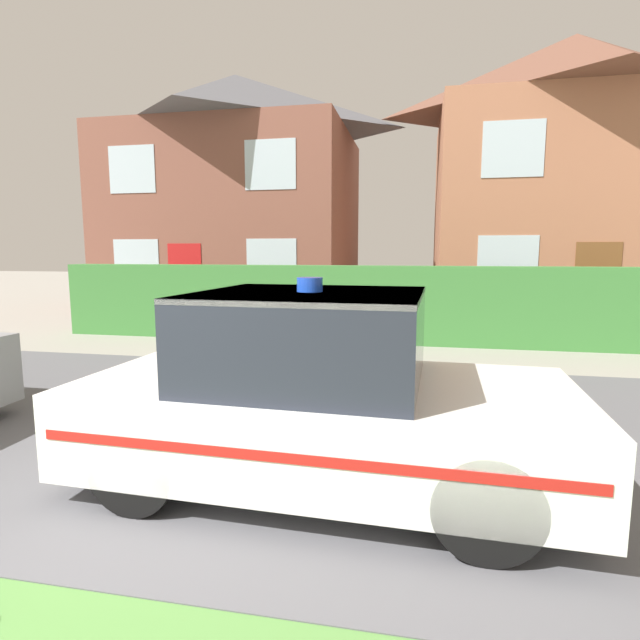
% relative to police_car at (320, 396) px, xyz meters
% --- Properties ---
extents(road_strip, '(28.00, 5.75, 0.01)m').
position_rel_police_car_xyz_m(road_strip, '(-1.46, 1.30, -0.72)').
color(road_strip, '#5B5B60').
rests_on(road_strip, ground).
extents(garden_hedge, '(14.15, 0.59, 1.59)m').
position_rel_police_car_xyz_m(garden_hedge, '(0.03, 6.47, 0.07)').
color(garden_hedge, '#3D7F38').
rests_on(garden_hedge, ground).
extents(police_car, '(3.93, 1.96, 1.66)m').
position_rel_police_car_xyz_m(police_car, '(0.00, 0.00, 0.00)').
color(police_car, black).
rests_on(police_car, road_strip).
extents(house_left, '(7.69, 6.16, 7.50)m').
position_rel_police_car_xyz_m(house_left, '(-5.20, 12.21, 3.09)').
color(house_left, brown).
rests_on(house_left, ground).
extents(house_right, '(7.47, 5.80, 7.75)m').
position_rel_police_car_xyz_m(house_right, '(4.80, 11.73, 3.22)').
color(house_right, '#A86B4C').
rests_on(house_right, ground).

